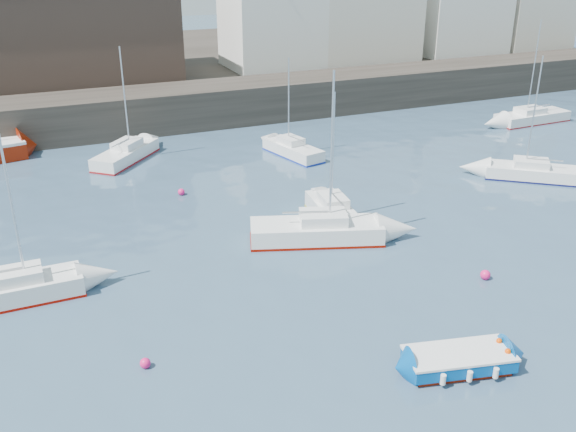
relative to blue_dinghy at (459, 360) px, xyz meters
name	(u,v)px	position (x,y,z in m)	size (l,w,h in m)	color
water	(431,392)	(-1.53, -0.65, -0.39)	(220.00, 220.00, 0.00)	#2D4760
quay_wall	(172,108)	(-1.53, 34.35, 1.11)	(90.00, 5.00, 3.00)	#28231E
land_strip	(130,69)	(-1.53, 52.35, 1.01)	(90.00, 32.00, 2.80)	#28231E
bldg_east_b	(457,1)	(29.47, 40.85, 7.47)	(11.88, 11.88, 9.95)	white
bldg_east_d	(271,15)	(9.47, 40.85, 6.97)	(11.14, 11.14, 8.95)	white
warehouse	(72,31)	(-7.53, 42.35, 6.22)	(16.40, 10.40, 7.60)	#3D2D26
blue_dinghy	(459,360)	(0.00, 0.00, 0.00)	(3.97, 2.37, 0.71)	maroon
sailboat_a	(14,290)	(-13.91, 10.90, 0.11)	(5.53, 1.85, 7.16)	white
sailboat_b	(317,231)	(-0.06, 11.16, 0.15)	(6.80, 4.07, 8.34)	white
sailboat_c	(334,213)	(1.70, 12.80, 0.13)	(2.30, 5.32, 6.78)	white
sailboat_d	(534,172)	(16.02, 13.82, 0.06)	(5.78, 5.07, 7.48)	white
sailboat_f	(293,149)	(4.16, 23.86, 0.07)	(2.75, 5.27, 6.55)	white
sailboat_g	(532,117)	(25.27, 24.16, 0.06)	(6.44, 2.27, 8.06)	white
sailboat_h	(126,154)	(-6.48, 27.28, 0.09)	(5.21, 5.53, 7.41)	white
buoy_near	(146,367)	(-9.91, 4.35, -0.39)	(0.38, 0.38, 0.38)	#FA1A6F
buoy_mid	(485,279)	(5.04, 4.79, -0.39)	(0.44, 0.44, 0.44)	#FA1A6F
buoy_far	(181,195)	(-4.66, 19.77, -0.39)	(0.40, 0.40, 0.40)	#FA1A6F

